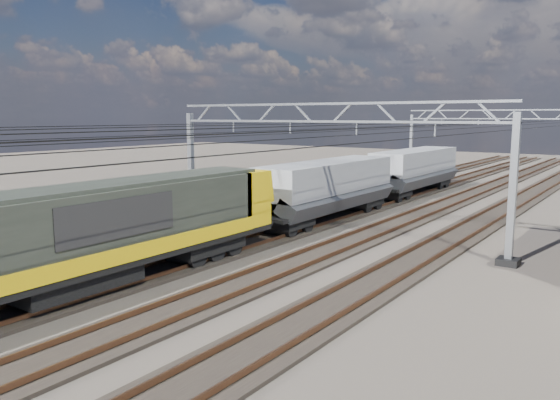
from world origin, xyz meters
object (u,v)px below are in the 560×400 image
Objects in this scene: locomotive at (72,235)px; hopper_wagon_mid at (415,168)px; hopper_wagon_lead at (328,185)px; catenary_gantry_far at (497,140)px; catenary_gantry_mid at (322,165)px.

locomotive reaches higher than hopper_wagon_mid.
locomotive is at bearing -90.00° from hopper_wagon_lead.
locomotive is at bearing -92.31° from catenary_gantry_far.
hopper_wagon_lead is at bearing 90.00° from locomotive.
hopper_wagon_lead is (-0.00, 17.70, -0.09)m from locomotive.
catenary_gantry_far is 49.64m from locomotive.
hopper_wagon_lead is (-2.00, -31.88, -1.67)m from catenary_gantry_far.
catenary_gantry_far reaches higher than hopper_wagon_lead.
catenary_gantry_mid is at bearing -64.13° from hopper_wagon_lead.
hopper_wagon_lead is 14.20m from hopper_wagon_mid.
catenary_gantry_far is at bearing 87.69° from locomotive.
locomotive is 1.62× the size of hopper_wagon_lead.
catenary_gantry_far is at bearing 86.41° from hopper_wagon_lead.
locomotive is 1.62× the size of hopper_wagon_mid.
catenary_gantry_mid reaches higher than locomotive.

